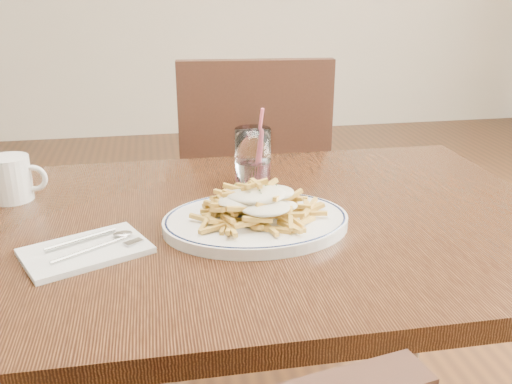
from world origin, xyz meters
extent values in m
cube|color=black|center=(0.00, 0.00, 0.73)|extent=(1.20, 0.80, 0.04)
cylinder|color=black|center=(-0.55, 0.35, 0.35)|extent=(0.05, 0.05, 0.71)
cylinder|color=black|center=(0.55, 0.35, 0.35)|extent=(0.05, 0.05, 0.71)
cube|color=black|center=(0.13, 0.80, 0.46)|extent=(0.48, 0.48, 0.04)
cube|color=black|center=(0.12, 0.60, 0.72)|extent=(0.45, 0.08, 0.49)
cylinder|color=black|center=(0.34, 0.98, 0.22)|extent=(0.04, 0.04, 0.43)
cylinder|color=black|center=(-0.04, 1.01, 0.22)|extent=(0.04, 0.04, 0.43)
cylinder|color=black|center=(0.31, 0.60, 0.22)|extent=(0.04, 0.04, 0.43)
cylinder|color=black|center=(-0.07, 0.63, 0.22)|extent=(0.04, 0.04, 0.43)
torus|color=#0E1533|center=(0.00, -0.05, 0.77)|extent=(0.31, 0.31, 0.01)
ellipsoid|color=#EFE8CE|center=(0.00, -0.05, 0.82)|extent=(0.16, 0.13, 0.02)
cube|color=silver|center=(-0.30, -0.10, 0.75)|extent=(0.23, 0.20, 0.01)
cylinder|color=white|center=(0.03, 0.18, 0.81)|extent=(0.08, 0.08, 0.13)
cylinder|color=white|center=(0.03, 0.18, 0.78)|extent=(0.07, 0.07, 0.05)
cylinder|color=#F05B75|center=(0.05, 0.19, 0.84)|extent=(0.02, 0.04, 0.17)
cylinder|color=white|center=(-0.47, 0.18, 0.80)|extent=(0.08, 0.08, 0.09)
torus|color=white|center=(-0.42, 0.17, 0.80)|extent=(0.06, 0.02, 0.06)
camera|label=1|loc=(-0.17, -0.99, 1.18)|focal=40.00mm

